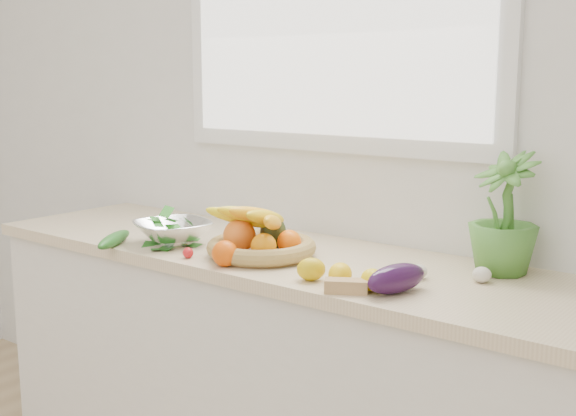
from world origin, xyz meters
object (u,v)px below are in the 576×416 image
Objects in this scene: apple at (240,241)px; fruit_basket at (260,241)px; potted_herb at (504,213)px; cucumber at (114,239)px; colander_with_spinach at (173,226)px; eggplant at (397,278)px.

fruit_basket reaches higher than apple.
potted_herb reaches higher than fruit_basket.
fruit_basket is (0.48, 0.19, 0.03)m from cucumber.
cucumber is 0.76× the size of colander_with_spinach.
fruit_basket is at bearing 171.12° from eggplant.
fruit_basket is (-0.67, -0.27, -0.13)m from potted_herb.
eggplant is (0.62, -0.08, 0.00)m from apple.
eggplant is 0.61× the size of colander_with_spinach.
apple is at bearing 25.97° from cucumber.
fruit_basket is (0.09, -0.00, 0.01)m from apple.
cucumber is at bearing -158.26° from potted_herb.
colander_with_spinach is at bearing 43.04° from cucumber.
potted_herb is at bearing 21.91° from fruit_basket.
fruit_basket reaches higher than colander_with_spinach.
eggplant is at bearing -111.72° from potted_herb.
cucumber is at bearing -158.49° from fruit_basket.
cucumber is at bearing -136.96° from colander_with_spinach.
potted_herb is (0.14, 0.35, 0.14)m from eggplant.
eggplant is 1.01m from cucumber.
apple is at bearing -160.53° from potted_herb.
cucumber is 0.20m from colander_with_spinach.
cucumber is 0.52m from fruit_basket.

